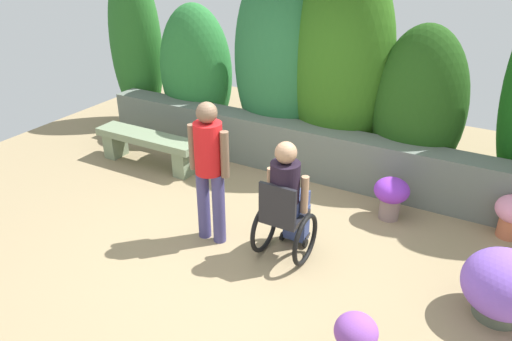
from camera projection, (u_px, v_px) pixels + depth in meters
ground_plane at (252, 252)px, 5.33m from camera, size 10.20×10.20×0.00m
stone_retaining_wall at (324, 155)px, 6.73m from camera, size 7.15×0.41×0.71m
hedge_backdrop at (349, 73)px, 6.63m from camera, size 7.83×1.01×3.08m
stone_bench at (148, 144)px, 7.12m from camera, size 1.66×0.37×0.48m
person_in_wheelchair at (287, 204)px, 5.02m from camera, size 0.53×0.66×1.33m
person_standing_companion at (209, 164)px, 5.15m from camera, size 0.49×0.30×1.61m
flower_pot_purple_near at (355, 339)px, 3.81m from camera, size 0.34×0.34×0.52m
flower_pot_terracotta_by_wall at (391, 194)px, 5.81m from camera, size 0.42×0.42×0.53m
flower_pot_red_accent at (512, 213)px, 5.46m from camera, size 0.39×0.39×0.51m
flower_pot_small_foreground at (503, 287)px, 4.32m from camera, size 0.72×0.72×0.66m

